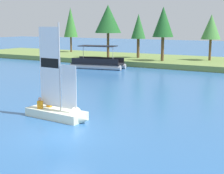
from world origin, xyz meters
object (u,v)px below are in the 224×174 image
at_px(shoreline_tree_midright, 163,22).
at_px(shoreline_tree_centre, 138,27).
at_px(shoreline_tree_midleft, 108,19).
at_px(shoreline_tree_left, 71,23).
at_px(pontoon_boat, 98,63).
at_px(shoreline_tree_right, 211,27).
at_px(sailboat, 64,112).

bearing_deg(shoreline_tree_midright, shoreline_tree_centre, 153.65).
distance_m(shoreline_tree_midleft, shoreline_tree_midright, 7.89).
height_order(shoreline_tree_left, shoreline_tree_centre, shoreline_tree_left).
distance_m(shoreline_tree_left, shoreline_tree_centre, 14.68).
xyz_separation_m(shoreline_tree_midright, pontoon_boat, (-5.88, -6.14, -4.87)).
bearing_deg(shoreline_tree_right, pontoon_boat, -138.22).
distance_m(shoreline_tree_centre, shoreline_tree_midright, 5.05).
height_order(shoreline_tree_centre, shoreline_tree_midright, shoreline_tree_midright).
bearing_deg(shoreline_tree_centre, shoreline_tree_midright, -26.35).
distance_m(shoreline_tree_midleft, sailboat, 29.34).
bearing_deg(shoreline_tree_left, sailboat, -54.17).
bearing_deg(shoreline_tree_midright, shoreline_tree_right, 35.76).
bearing_deg(shoreline_tree_midleft, shoreline_tree_midright, 2.26).
distance_m(shoreline_tree_left, shoreline_tree_midright, 19.59).
bearing_deg(pontoon_boat, shoreline_tree_right, 32.36).
bearing_deg(sailboat, shoreline_tree_midleft, 119.18).
height_order(shoreline_tree_left, sailboat, shoreline_tree_left).
bearing_deg(shoreline_tree_midright, shoreline_tree_left, 162.78).
height_order(shoreline_tree_left, shoreline_tree_right, shoreline_tree_left).
bearing_deg(sailboat, shoreline_tree_centre, 111.23).
distance_m(shoreline_tree_midleft, shoreline_tree_centre, 4.36).
relative_size(shoreline_tree_centre, sailboat, 1.04).
height_order(shoreline_tree_midleft, pontoon_boat, shoreline_tree_midleft).
relative_size(shoreline_tree_midright, sailboat, 1.18).
height_order(shoreline_tree_centre, pontoon_boat, shoreline_tree_centre).
bearing_deg(shoreline_tree_centre, shoreline_tree_right, 8.63).
bearing_deg(shoreline_tree_centre, pontoon_boat, -99.46).
distance_m(shoreline_tree_midleft, shoreline_tree_right, 13.62).
distance_m(shoreline_tree_left, shoreline_tree_right, 23.92).
relative_size(shoreline_tree_left, pontoon_boat, 1.09).
relative_size(shoreline_tree_centre, pontoon_boat, 0.89).
bearing_deg(pontoon_boat, shoreline_tree_midleft, 99.40).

